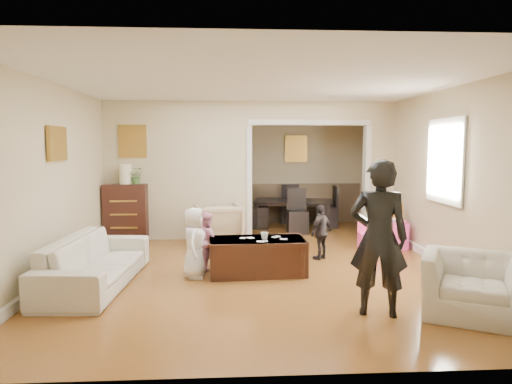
{
  "coord_description": "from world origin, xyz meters",
  "views": [
    {
      "loc": [
        -0.4,
        -6.82,
        1.77
      ],
      "look_at": [
        0.0,
        0.2,
        1.05
      ],
      "focal_mm": 31.76,
      "sensor_mm": 36.0,
      "label": 1
    }
  ],
  "objects": [
    {
      "name": "floor",
      "position": [
        0.0,
        0.0,
        0.0
      ],
      "size": [
        7.0,
        7.0,
        0.0
      ],
      "primitive_type": "plane",
      "color": "#A7682B",
      "rests_on": "ground"
    },
    {
      "name": "partition_left",
      "position": [
        -1.38,
        1.8,
        1.3
      ],
      "size": [
        2.75,
        0.18,
        2.6
      ],
      "primitive_type": "cube",
      "color": "#C4B48F",
      "rests_on": "ground"
    },
    {
      "name": "partition_right",
      "position": [
        2.48,
        1.8,
        1.3
      ],
      "size": [
        0.55,
        0.18,
        2.6
      ],
      "primitive_type": "cube",
      "color": "#C4B48F",
      "rests_on": "ground"
    },
    {
      "name": "partition_header",
      "position": [
        1.1,
        1.8,
        2.42
      ],
      "size": [
        2.22,
        0.18,
        0.35
      ],
      "primitive_type": "cube",
      "color": "#C4B48F",
      "rests_on": "partition_right"
    },
    {
      "name": "window_pane",
      "position": [
        2.73,
        -0.4,
        1.55
      ],
      "size": [
        0.03,
        0.95,
        1.1
      ],
      "primitive_type": "cube",
      "color": "white",
      "rests_on": "ground"
    },
    {
      "name": "framed_art_partition",
      "position": [
        -2.2,
        1.7,
        1.85
      ],
      "size": [
        0.45,
        0.03,
        0.55
      ],
      "primitive_type": "cube",
      "color": "brown",
      "rests_on": "partition_left"
    },
    {
      "name": "framed_art_sofa_wall",
      "position": [
        -2.71,
        -0.6,
        1.8
      ],
      "size": [
        0.03,
        0.55,
        0.4
      ],
      "primitive_type": "cube",
      "color": "brown"
    },
    {
      "name": "framed_art_alcove",
      "position": [
        1.1,
        3.44,
        1.7
      ],
      "size": [
        0.45,
        0.03,
        0.55
      ],
      "primitive_type": "cube",
      "color": "brown"
    },
    {
      "name": "sofa",
      "position": [
        -2.11,
        -1.1,
        0.31
      ],
      "size": [
        0.97,
        2.19,
        0.63
      ],
      "primitive_type": "imported",
      "rotation": [
        0.0,
        0.0,
        1.51
      ],
      "color": "beige",
      "rests_on": "ground"
    },
    {
      "name": "armchair_back",
      "position": [
        -0.62,
        1.22,
        0.37
      ],
      "size": [
        0.93,
        0.95,
        0.73
      ],
      "primitive_type": "imported",
      "rotation": [
        0.0,
        0.0,
        3.35
      ],
      "color": "tan",
      "rests_on": "ground"
    },
    {
      "name": "armchair_front",
      "position": [
        2.12,
        -2.37,
        0.32
      ],
      "size": [
        1.27,
        1.22,
        0.64
      ],
      "primitive_type": "imported",
      "rotation": [
        0.0,
        0.0,
        -0.49
      ],
      "color": "beige",
      "rests_on": "ground"
    },
    {
      "name": "dresser",
      "position": [
        -2.33,
        1.61,
        0.53
      ],
      "size": [
        0.78,
        0.44,
        1.07
      ],
      "primitive_type": "cube",
      "color": "#33130F",
      "rests_on": "ground"
    },
    {
      "name": "table_lamp",
      "position": [
        -2.33,
        1.61,
        1.25
      ],
      "size": [
        0.22,
        0.22,
        0.36
      ],
      "primitive_type": "cylinder",
      "color": "#FFF8CF",
      "rests_on": "dresser"
    },
    {
      "name": "potted_plant",
      "position": [
        -2.13,
        1.61,
        1.22
      ],
      "size": [
        0.27,
        0.24,
        0.3
      ],
      "primitive_type": "imported",
      "color": "#4A7534",
      "rests_on": "dresser"
    },
    {
      "name": "coffee_table",
      "position": [
        -0.04,
        -0.69,
        0.25
      ],
      "size": [
        1.35,
        0.75,
        0.49
      ],
      "primitive_type": "cube",
      "rotation": [
        0.0,
        0.0,
        0.07
      ],
      "color": "#361B11",
      "rests_on": "ground"
    },
    {
      "name": "coffee_cup",
      "position": [
        0.06,
        -0.74,
        0.54
      ],
      "size": [
        0.12,
        0.12,
        0.1
      ],
      "primitive_type": "imported",
      "rotation": [
        0.0,
        0.0,
        0.07
      ],
      "color": "beige",
      "rests_on": "coffee_table"
    },
    {
      "name": "play_table",
      "position": [
        2.4,
        0.8,
        0.24
      ],
      "size": [
        0.54,
        0.54,
        0.47
      ],
      "primitive_type": "cube",
      "rotation": [
        0.0,
        0.0,
        -0.11
      ],
      "color": "#FF43AC",
      "rests_on": "ground"
    },
    {
      "name": "cereal_box",
      "position": [
        2.52,
        0.9,
        0.62
      ],
      "size": [
        0.21,
        0.09,
        0.3
      ],
      "primitive_type": "cube",
      "rotation": [
        0.0,
        0.0,
        -0.11
      ],
      "color": "yellow",
      "rests_on": "play_table"
    },
    {
      "name": "cyan_cup",
      "position": [
        2.3,
        0.75,
        0.51
      ],
      "size": [
        0.08,
        0.08,
        0.08
      ],
      "primitive_type": "cylinder",
      "color": "#2ABAD5",
      "rests_on": "play_table"
    },
    {
      "name": "toy_block",
      "position": [
        2.28,
        0.92,
        0.5
      ],
      "size": [
        0.09,
        0.08,
        0.05
      ],
      "primitive_type": "cube",
      "rotation": [
        0.0,
        0.0,
        0.24
      ],
      "color": "red",
      "rests_on": "play_table"
    },
    {
      "name": "play_bowl",
      "position": [
        2.45,
        0.68,
        0.5
      ],
      "size": [
        0.24,
        0.24,
        0.05
      ],
      "primitive_type": "imported",
      "rotation": [
        0.0,
        0.0,
        -0.11
      ],
      "color": "silver",
      "rests_on": "play_table"
    },
    {
      "name": "dining_table",
      "position": [
        0.96,
        2.82,
        0.29
      ],
      "size": [
        1.83,
        1.26,
        0.59
      ],
      "primitive_type": "imported",
      "rotation": [
        0.0,
        0.0,
        -0.21
      ],
      "color": "black",
      "rests_on": "ground"
    },
    {
      "name": "adult_person",
      "position": [
        1.13,
        -2.29,
        0.82
      ],
      "size": [
        0.68,
        0.53,
        1.64
      ],
      "primitive_type": "imported",
      "rotation": [
        0.0,
        0.0,
        2.88
      ],
      "color": "black",
      "rests_on": "ground"
    },
    {
      "name": "child_kneel_a",
      "position": [
        -0.89,
        -0.84,
        0.48
      ],
      "size": [
        0.35,
        0.5,
        0.95
      ],
      "primitive_type": "imported",
      "rotation": [
        0.0,
        0.0,
        1.47
      ],
      "color": "white",
      "rests_on": "ground"
    },
    {
      "name": "child_kneel_b",
      "position": [
        -0.74,
        -0.39,
        0.41
      ],
      "size": [
        0.45,
        0.5,
        0.83
      ],
      "primitive_type": "imported",
      "rotation": [
        0.0,
        0.0,
        1.99
      ],
      "color": "pink",
      "rests_on": "ground"
    },
    {
      "name": "child_toddler",
      "position": [
        1.01,
        0.06,
        0.43
      ],
      "size": [
        0.51,
        0.5,
        0.86
      ],
      "primitive_type": "imported",
      "rotation": [
        0.0,
        0.0,
        -2.37
      ],
      "color": "black",
      "rests_on": "ground"
    },
    {
      "name": "craft_papers",
      "position": [
        0.06,
        -0.7,
        0.49
      ],
      "size": [
        0.65,
        0.43,
        0.0
      ],
      "color": "white",
      "rests_on": "coffee_table"
    }
  ]
}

